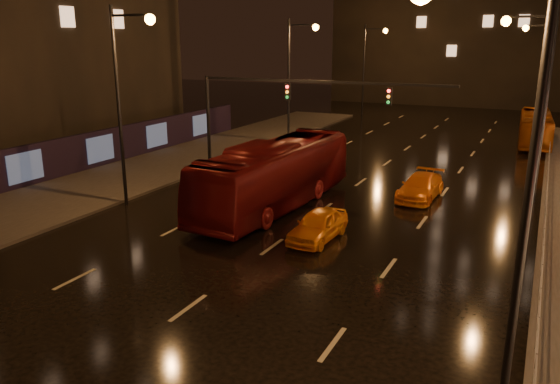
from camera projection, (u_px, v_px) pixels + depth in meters
name	position (u px, v px, depth m)	size (l,w,h in m)	color
ground	(350.00, 190.00, 31.55)	(140.00, 140.00, 0.00)	black
sidewalk_left	(110.00, 182.00, 32.92)	(7.00, 70.00, 0.15)	#38332D
hoarding_left	(23.00, 167.00, 31.58)	(0.30, 46.00, 2.50)	black
traffic_signal	(272.00, 103.00, 32.41)	(15.31, 0.32, 6.20)	black
streetlight_right	(496.00, 146.00, 10.47)	(2.64, 0.50, 10.00)	black
railing_right	(546.00, 207.00, 25.26)	(0.05, 56.00, 1.00)	#99999E
bus_red	(275.00, 175.00, 27.93)	(2.89, 12.34, 3.44)	#620E10
bus_curb	(535.00, 128.00, 44.72)	(2.29, 9.79, 2.73)	#9A470F
taxi_near	(318.00, 225.00, 23.58)	(1.55, 3.84, 1.31)	orange
taxi_far	(420.00, 187.00, 29.71)	(1.83, 4.51, 1.31)	orange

